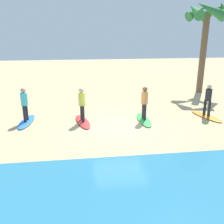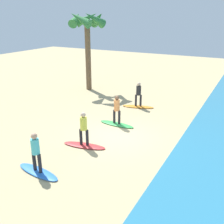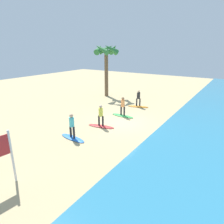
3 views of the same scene
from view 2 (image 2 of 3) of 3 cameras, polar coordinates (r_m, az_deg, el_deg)
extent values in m
plane|color=tan|center=(13.53, 0.97, -5.29)|extent=(60.00, 60.00, 0.00)
ellipsoid|color=orange|center=(17.76, 5.71, 1.18)|extent=(1.10, 2.17, 0.09)
cylinder|color=#232328|center=(17.61, 6.27, 2.48)|extent=(0.14, 0.14, 0.78)
cylinder|color=#232328|center=(17.65, 5.24, 2.56)|extent=(0.14, 0.14, 0.78)
cylinder|color=#262628|center=(17.42, 5.84, 4.71)|extent=(0.32, 0.32, 0.62)
sphere|color=beige|center=(17.31, 5.89, 6.08)|extent=(0.24, 0.24, 0.24)
ellipsoid|color=green|center=(14.86, 1.03, -2.65)|extent=(0.60, 2.11, 0.09)
cylinder|color=#232328|center=(14.62, 1.59, -1.21)|extent=(0.14, 0.14, 0.78)
cylinder|color=#232328|center=(14.77, 0.50, -0.98)|extent=(0.14, 0.14, 0.78)
cylinder|color=#E58C4C|center=(14.45, 1.06, 1.49)|extent=(0.32, 0.32, 0.62)
sphere|color=brown|center=(14.32, 1.07, 3.12)|extent=(0.24, 0.24, 0.24)
ellipsoid|color=red|center=(12.59, -6.05, -7.27)|extent=(0.95, 2.17, 0.09)
cylinder|color=#232328|center=(12.33, -5.44, -5.60)|extent=(0.14, 0.14, 0.78)
cylinder|color=#232328|center=(12.45, -6.80, -5.39)|extent=(0.14, 0.14, 0.78)
cylinder|color=#E0E04C|center=(12.10, -6.25, -2.51)|extent=(0.32, 0.32, 0.62)
sphere|color=beige|center=(11.94, -6.32, -0.61)|extent=(0.24, 0.24, 0.24)
ellipsoid|color=blue|center=(10.99, -15.83, -12.46)|extent=(0.77, 2.15, 0.09)
cylinder|color=#232328|center=(10.66, -15.49, -10.79)|extent=(0.14, 0.14, 0.78)
cylinder|color=#232328|center=(10.88, -16.61, -10.23)|extent=(0.14, 0.14, 0.78)
cylinder|color=#4CC6D1|center=(10.44, -16.43, -7.20)|extent=(0.32, 0.32, 0.62)
sphere|color=tan|center=(10.25, -16.67, -5.07)|extent=(0.24, 0.24, 0.24)
cylinder|color=brown|center=(21.59, -5.24, 11.84)|extent=(0.44, 0.44, 5.35)
cone|color=#2D7538|center=(20.61, -6.98, 19.55)|extent=(0.70, 1.93, 1.40)
cone|color=#2D7538|center=(20.65, -3.87, 19.65)|extent=(2.05, 1.26, 1.40)
cone|color=#2D7538|center=(21.68, -3.13, 19.70)|extent=(1.70, 1.97, 1.40)
cone|color=#2D7538|center=(22.25, -5.60, 19.65)|extent=(1.70, 1.97, 1.40)
cone|color=#2D7538|center=(21.62, -7.94, 19.54)|extent=(2.05, 1.26, 1.40)
camera|label=1|loc=(10.51, 57.53, 1.97)|focal=40.24mm
camera|label=3|loc=(3.17, 168.18, -21.46)|focal=32.28mm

